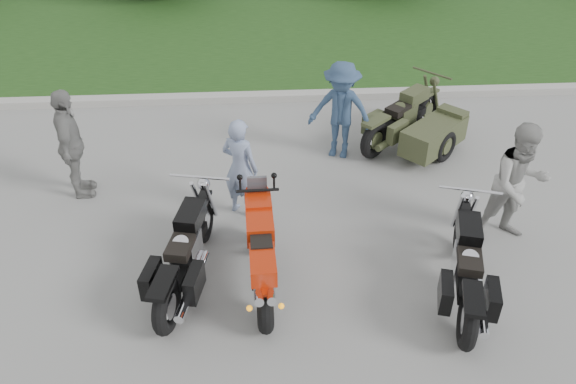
{
  "coord_description": "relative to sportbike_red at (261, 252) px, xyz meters",
  "views": [
    {
      "loc": [
        -0.19,
        -4.96,
        5.15
      ],
      "look_at": [
        0.2,
        1.35,
        0.8
      ],
      "focal_mm": 35.0,
      "sensor_mm": 36.0,
      "label": 1
    }
  ],
  "objects": [
    {
      "name": "ground",
      "position": [
        0.2,
        -0.37,
        -0.58
      ],
      "size": [
        80.0,
        80.0,
        0.0
      ],
      "primitive_type": "plane",
      "color": "gray",
      "rests_on": "ground"
    },
    {
      "name": "curb",
      "position": [
        0.2,
        5.63,
        -0.5
      ],
      "size": [
        60.0,
        0.3,
        0.15
      ],
      "primitive_type": "cube",
      "color": "#A7A59D",
      "rests_on": "ground"
    },
    {
      "name": "grass_strip",
      "position": [
        0.2,
        9.78,
        -0.51
      ],
      "size": [
        60.0,
        8.0,
        0.14
      ],
      "primitive_type": "cube",
      "color": "#2E571E",
      "rests_on": "ground"
    },
    {
      "name": "sportbike_red",
      "position": [
        0.0,
        0.0,
        0.0
      ],
      "size": [
        0.37,
        2.07,
        0.98
      ],
      "rotation": [
        0.0,
        0.0,
        0.03
      ],
      "color": "black",
      "rests_on": "ground"
    },
    {
      "name": "cruiser_left",
      "position": [
        -0.97,
        0.11,
        -0.11
      ],
      "size": [
        0.63,
        2.35,
        0.91
      ],
      "rotation": [
        0.0,
        0.0,
        -0.2
      ],
      "color": "black",
      "rests_on": "ground"
    },
    {
      "name": "cruiser_right",
      "position": [
        2.51,
        -0.36,
        -0.12
      ],
      "size": [
        0.76,
        2.27,
        0.89
      ],
      "rotation": [
        0.0,
        0.0,
        -0.27
      ],
      "color": "black",
      "rests_on": "ground"
    },
    {
      "name": "cruiser_sidecar",
      "position": [
        2.88,
        3.35,
        -0.15
      ],
      "size": [
        2.04,
        2.11,
        0.92
      ],
      "rotation": [
        0.0,
        0.0,
        -0.82
      ],
      "color": "black",
      "rests_on": "ground"
    },
    {
      "name": "person_stripe",
      "position": [
        -0.26,
        1.66,
        0.21
      ],
      "size": [
        0.69,
        0.61,
        1.58
      ],
      "primitive_type": "imported",
      "rotation": [
        0.0,
        0.0,
        2.62
      ],
      "color": "#8494B4",
      "rests_on": "ground"
    },
    {
      "name": "person_grey",
      "position": [
        3.54,
        0.83,
        0.32
      ],
      "size": [
        0.95,
        0.79,
        1.8
      ],
      "primitive_type": "imported",
      "rotation": [
        0.0,
        0.0,
        0.13
      ],
      "color": "#989793",
      "rests_on": "ground"
    },
    {
      "name": "person_denim",
      "position": [
        1.44,
        3.27,
        0.29
      ],
      "size": [
        1.28,
        1.0,
        1.74
      ],
      "primitive_type": "imported",
      "rotation": [
        0.0,
        0.0,
        -0.36
      ],
      "color": "#304867",
      "rests_on": "ground"
    },
    {
      "name": "person_back",
      "position": [
        -2.84,
        2.31,
        0.32
      ],
      "size": [
        0.61,
        1.11,
        1.79
      ],
      "primitive_type": "imported",
      "rotation": [
        0.0,
        0.0,
        1.74
      ],
      "color": "gray",
      "rests_on": "ground"
    }
  ]
}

